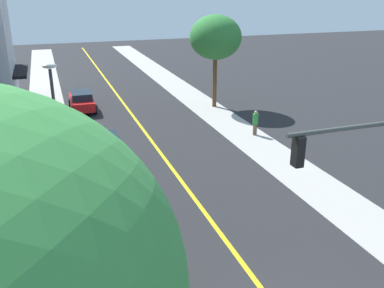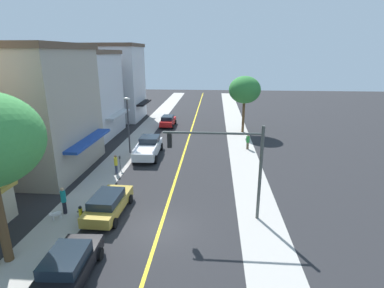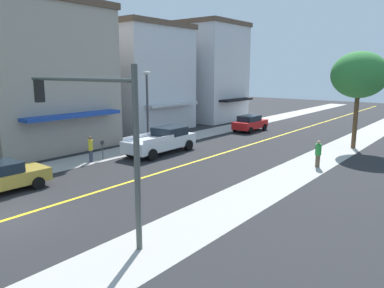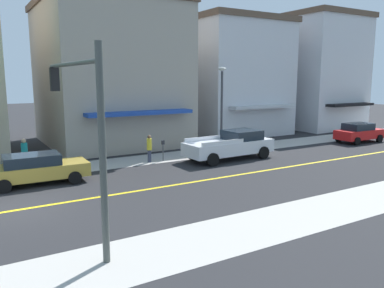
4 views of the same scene
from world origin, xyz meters
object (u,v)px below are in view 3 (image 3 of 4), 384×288
object	(u,v)px
traffic_light_mast	(97,122)
red_sedan_left_curb	(250,123)
street_tree_left_near	(359,75)
pedestrian_yellow_shirt	(91,148)
parking_meter	(102,147)
pedestrian_green_shirt	(318,153)
white_pickup_truck	(162,141)
street_lamp	(147,100)

from	to	relation	value
traffic_light_mast	red_sedan_left_curb	world-z (taller)	traffic_light_mast
street_tree_left_near	pedestrian_yellow_shirt	world-z (taller)	street_tree_left_near
street_tree_left_near	pedestrian_yellow_shirt	bearing A→B (deg)	-128.65
street_tree_left_near	parking_meter	distance (m)	19.54
red_sedan_left_curb	pedestrian_green_shirt	distance (m)	14.27
pedestrian_green_shirt	pedestrian_yellow_shirt	bearing A→B (deg)	-145.99
street_tree_left_near	traffic_light_mast	bearing A→B (deg)	-97.45
white_pickup_truck	red_sedan_left_curb	bearing A→B (deg)	-2.06
traffic_light_mast	pedestrian_green_shirt	world-z (taller)	traffic_light_mast
street_lamp	red_sedan_left_curb	xyz separation A→B (m)	(2.21, 12.04, -2.86)
red_sedan_left_curb	pedestrian_yellow_shirt	world-z (taller)	pedestrian_yellow_shirt
parking_meter	pedestrian_green_shirt	distance (m)	14.02
street_lamp	pedestrian_green_shirt	world-z (taller)	street_lamp
red_sedan_left_curb	street_tree_left_near	bearing A→B (deg)	-101.40
red_sedan_left_curb	street_lamp	bearing A→B (deg)	170.70
parking_meter	street_tree_left_near	bearing A→B (deg)	49.76
red_sedan_left_curb	pedestrian_yellow_shirt	size ratio (longest dim) A/B	2.47
traffic_light_mast	pedestrian_green_shirt	distance (m)	15.10
street_lamp	red_sedan_left_curb	distance (m)	12.57
street_tree_left_near	white_pickup_truck	distance (m)	15.55
street_lamp	pedestrian_green_shirt	bearing A→B (deg)	10.09
street_tree_left_near	street_lamp	bearing A→B (deg)	-142.53
red_sedan_left_curb	pedestrian_yellow_shirt	distance (m)	17.81
parking_meter	traffic_light_mast	distance (m)	12.44
street_lamp	pedestrian_yellow_shirt	xyz separation A→B (m)	(0.37, -5.67, -2.77)
street_lamp	parking_meter	bearing A→B (deg)	-84.87
street_tree_left_near	pedestrian_green_shirt	size ratio (longest dim) A/B	4.37
traffic_light_mast	white_pickup_truck	bearing A→B (deg)	-56.40
red_sedan_left_curb	white_pickup_truck	size ratio (longest dim) A/B	0.70
traffic_light_mast	street_lamp	xyz separation A→B (m)	(-9.81, 12.24, -0.46)
red_sedan_left_curb	white_pickup_truck	world-z (taller)	white_pickup_truck
street_tree_left_near	pedestrian_green_shirt	world-z (taller)	street_tree_left_near
pedestrian_green_shirt	street_tree_left_near	bearing A→B (deg)	90.30
traffic_light_mast	red_sedan_left_curb	distance (m)	25.66
pedestrian_yellow_shirt	traffic_light_mast	bearing A→B (deg)	-145.04
street_tree_left_near	street_lamp	world-z (taller)	street_tree_left_near
pedestrian_green_shirt	street_lamp	bearing A→B (deg)	-168.85
street_lamp	pedestrian_green_shirt	xyz separation A→B (m)	(12.58, 2.24, -2.80)
red_sedan_left_curb	pedestrian_green_shirt	world-z (taller)	pedestrian_green_shirt
pedestrian_yellow_shirt	pedestrian_green_shirt	distance (m)	14.55
street_tree_left_near	white_pickup_truck	xyz separation A→B (m)	(-10.49, -10.49, -4.66)
street_lamp	pedestrian_yellow_shirt	world-z (taller)	street_lamp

